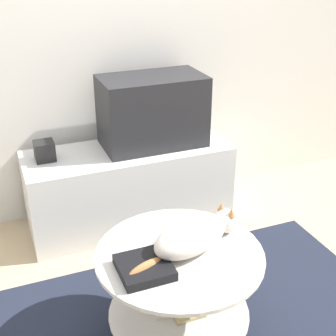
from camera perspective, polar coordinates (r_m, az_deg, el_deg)
The scene contains 7 objects.
wall_back at distance 3.01m, azimuth -7.73°, elevation 18.23°, with size 8.00×0.05×2.60m.
tv_stand at distance 3.04m, azimuth -4.74°, elevation -2.26°, with size 1.29×0.47×0.52m.
tv at distance 2.93m, azimuth -1.89°, elevation 6.94°, with size 0.64×0.36×0.44m.
speaker at distance 2.86m, azimuth -14.82°, elevation 2.03°, with size 0.12×0.12×0.12m.
coffee_table at distance 2.14m, azimuth 1.33°, elevation -13.87°, with size 0.73×0.73×0.47m.
dvd_box at distance 1.92m, azimuth -2.90°, elevation -12.01°, with size 0.21×0.21×0.04m.
cat at distance 2.03m, azimuth 3.22°, elevation -8.14°, with size 0.58×0.31×0.14m.
Camera 1 is at (-0.74, -1.46, 1.70)m, focal length 50.00 mm.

